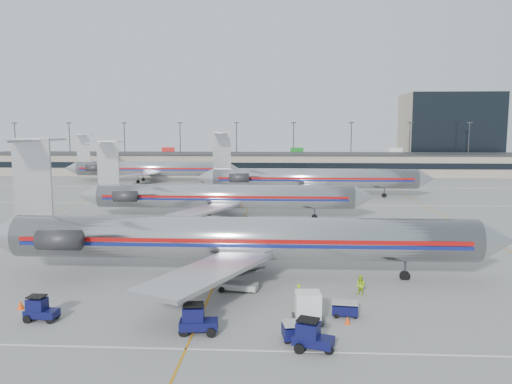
# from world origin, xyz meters

# --- Properties ---
(ground) EXTENTS (260.00, 260.00, 0.00)m
(ground) POSITION_xyz_m (0.00, 0.00, 0.00)
(ground) COLOR gray
(ground) RESTS_ON ground
(apron_markings) EXTENTS (160.00, 0.15, 0.02)m
(apron_markings) POSITION_xyz_m (0.00, 10.00, 0.01)
(apron_markings) COLOR silver
(apron_markings) RESTS_ON ground
(terminal) EXTENTS (162.00, 17.00, 6.25)m
(terminal) POSITION_xyz_m (0.00, 97.97, 3.16)
(terminal) COLOR gray
(terminal) RESTS_ON ground
(light_mast_row) EXTENTS (163.60, 0.40, 15.28)m
(light_mast_row) POSITION_xyz_m (0.00, 112.00, 8.58)
(light_mast_row) COLOR #38383D
(light_mast_row) RESTS_ON ground
(distant_building) EXTENTS (30.00, 20.00, 25.00)m
(distant_building) POSITION_xyz_m (62.00, 128.00, 12.50)
(distant_building) COLOR tan
(distant_building) RESTS_ON ground
(jet_foreground) EXTENTS (47.00, 27.68, 12.30)m
(jet_foreground) POSITION_xyz_m (1.25, -3.38, 3.57)
(jet_foreground) COLOR silver
(jet_foreground) RESTS_ON ground
(jet_second_row) EXTENTS (43.57, 25.66, 11.41)m
(jet_second_row) POSITION_xyz_m (-3.61, 25.81, 3.31)
(jet_second_row) COLOR silver
(jet_second_row) RESTS_ON ground
(jet_third_row) EXTENTS (46.06, 28.33, 12.60)m
(jet_third_row) POSITION_xyz_m (10.85, 50.33, 3.66)
(jet_third_row) COLOR silver
(jet_third_row) RESTS_ON ground
(jet_back_row) EXTENTS (43.76, 26.92, 11.97)m
(jet_back_row) POSITION_xyz_m (-27.53, 75.39, 3.47)
(jet_back_row) COLOR silver
(jet_back_row) RESTS_ON ground
(tug_left) EXTENTS (2.24, 1.25, 1.76)m
(tug_left) POSITION_xyz_m (-10.77, -14.15, 0.80)
(tug_left) COLOR #0A0C3B
(tug_left) RESTS_ON ground
(tug_center) EXTENTS (2.52, 1.43, 1.97)m
(tug_center) POSITION_xyz_m (0.24, -15.71, 0.90)
(tug_center) COLOR #0A0C3B
(tug_center) RESTS_ON ground
(tug_right) EXTENTS (2.61, 1.90, 1.91)m
(tug_right) POSITION_xyz_m (7.40, -17.74, 0.87)
(tug_right) COLOR #0A0C3B
(tug_right) RESTS_ON ground
(cart_inner) EXTENTS (1.89, 1.40, 1.00)m
(cart_inner) POSITION_xyz_m (10.07, -12.14, 0.53)
(cart_inner) COLOR #0A0C3B
(cart_inner) RESTS_ON ground
(cart_outer) EXTENTS (2.22, 1.69, 1.15)m
(cart_outer) POSITION_xyz_m (6.75, -16.37, 0.61)
(cart_outer) COLOR #0A0C3B
(cart_outer) RESTS_ON ground
(uld_container) EXTENTS (2.11, 1.79, 2.11)m
(uld_container) POSITION_xyz_m (7.42, -13.52, 1.07)
(uld_container) COLOR #2D2D30
(uld_container) RESTS_ON ground
(belt_loader) EXTENTS (4.03, 1.78, 2.07)m
(belt_loader) POSITION_xyz_m (2.13, -7.13, 0.55)
(belt_loader) COLOR #9C9C9C
(belt_loader) RESTS_ON ground
(ramp_worker_near) EXTENTS (0.68, 0.54, 1.65)m
(ramp_worker_near) POSITION_xyz_m (6.94, -10.38, 0.82)
(ramp_worker_near) COLOR #A6D113
(ramp_worker_near) RESTS_ON ground
(ramp_worker_far) EXTENTS (0.99, 0.98, 1.61)m
(ramp_worker_far) POSITION_xyz_m (11.84, -7.69, 0.80)
(ramp_worker_far) COLOR #A2D013
(ramp_worker_far) RESTS_ON ground
(cone_right) EXTENTS (0.49, 0.49, 0.53)m
(cone_right) POSITION_xyz_m (10.07, -13.63, 0.26)
(cone_right) COLOR #FF3F08
(cone_right) RESTS_ON ground
(cone_left) EXTENTS (0.54, 0.54, 0.68)m
(cone_left) POSITION_xyz_m (-13.25, -12.06, 0.34)
(cone_left) COLOR #FF3F08
(cone_left) RESTS_ON ground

